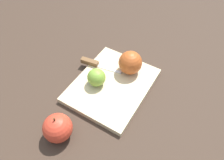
{
  "coord_description": "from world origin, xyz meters",
  "views": [
    {
      "loc": [
        -0.43,
        -0.27,
        0.65
      ],
      "look_at": [
        0.0,
        0.0,
        0.04
      ],
      "focal_mm": 35.0,
      "sensor_mm": 36.0,
      "label": 1
    }
  ],
  "objects_px": {
    "apple_half_left": "(97,77)",
    "knife": "(92,63)",
    "apple_half_right": "(130,63)",
    "apple_whole": "(58,128)"
  },
  "relations": [
    {
      "from": "apple_half_left",
      "to": "apple_whole",
      "type": "distance_m",
      "value": 0.22
    },
    {
      "from": "apple_whole",
      "to": "apple_half_right",
      "type": "bearing_deg",
      "value": -9.53
    },
    {
      "from": "apple_half_left",
      "to": "knife",
      "type": "height_order",
      "value": "apple_half_left"
    },
    {
      "from": "apple_half_right",
      "to": "apple_whole",
      "type": "bearing_deg",
      "value": 178.76
    },
    {
      "from": "apple_half_right",
      "to": "apple_whole",
      "type": "relative_size",
      "value": 0.86
    },
    {
      "from": "apple_half_left",
      "to": "apple_half_right",
      "type": "bearing_deg",
      "value": 29.03
    },
    {
      "from": "knife",
      "to": "apple_whole",
      "type": "height_order",
      "value": "apple_whole"
    },
    {
      "from": "apple_half_right",
      "to": "knife",
      "type": "bearing_deg",
      "value": 117.78
    },
    {
      "from": "apple_half_right",
      "to": "knife",
      "type": "xyz_separation_m",
      "value": [
        -0.05,
        0.14,
        -0.04
      ]
    },
    {
      "from": "apple_half_left",
      "to": "apple_half_right",
      "type": "relative_size",
      "value": 0.75
    }
  ]
}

